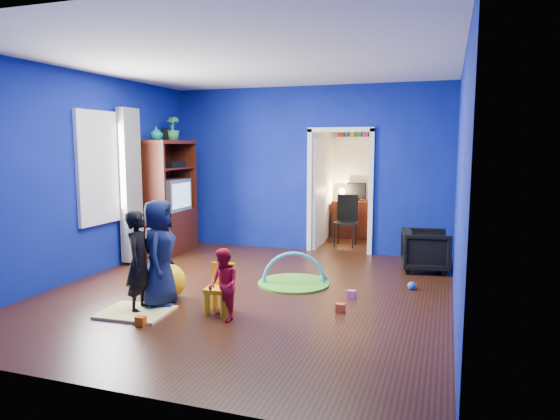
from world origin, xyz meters
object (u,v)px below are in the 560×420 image
(hopper_ball, at_px, (168,281))
(folding_chair, at_px, (346,222))
(child_black, at_px, (139,261))
(tv_armoire, at_px, (168,197))
(armchair, at_px, (426,250))
(study_desk, at_px, (355,219))
(child_navy, at_px, (159,253))
(toddler_red, at_px, (223,285))
(play_mat, at_px, (294,283))
(crt_tv, at_px, (170,195))
(kid_chair, at_px, (219,291))
(vase, at_px, (156,133))

(hopper_ball, relative_size, folding_chair, 0.48)
(child_black, bearing_deg, tv_armoire, 13.83)
(armchair, xyz_separation_m, study_desk, (-1.50, 2.39, 0.06))
(child_navy, distance_m, toddler_red, 0.97)
(play_mat, bearing_deg, tv_armoire, 155.59)
(toddler_red, height_order, study_desk, toddler_red)
(tv_armoire, bearing_deg, play_mat, -24.41)
(crt_tv, bearing_deg, child_navy, -61.55)
(toddler_red, xyz_separation_m, study_desk, (0.47, 5.30, -0.02))
(child_navy, height_order, kid_chair, child_navy)
(child_black, height_order, toddler_red, child_black)
(play_mat, height_order, study_desk, study_desk)
(armchair, distance_m, kid_chair, 3.44)
(armchair, relative_size, child_navy, 0.54)
(armchair, xyz_separation_m, child_black, (-2.99, -2.94, 0.27))
(tv_armoire, xyz_separation_m, hopper_ball, (1.39, -2.33, -0.76))
(child_black, xyz_separation_m, hopper_ball, (0.06, 0.49, -0.36))
(armchair, bearing_deg, tv_armoire, 82.82)
(child_black, bearing_deg, hopper_ball, -18.08)
(crt_tv, height_order, kid_chair, crt_tv)
(child_black, relative_size, study_desk, 1.31)
(child_black, relative_size, play_mat, 1.19)
(armchair, distance_m, folding_chair, 2.08)
(child_navy, bearing_deg, study_desk, -33.52)
(tv_armoire, bearing_deg, kid_chair, -49.57)
(child_black, height_order, study_desk, child_black)
(tv_armoire, bearing_deg, hopper_ball, -59.22)
(child_black, distance_m, folding_chair, 4.62)
(toddler_red, distance_m, play_mat, 1.65)
(armchair, height_order, tv_armoire, tv_armoire)
(vase, relative_size, folding_chair, 0.24)
(child_black, bearing_deg, vase, 16.40)
(child_black, xyz_separation_m, vase, (-1.33, 2.52, 1.49))
(tv_armoire, bearing_deg, vase, -90.00)
(child_black, height_order, vase, vase)
(child_black, xyz_separation_m, crt_tv, (-1.29, 2.82, 0.44))
(armchair, xyz_separation_m, kid_chair, (-2.12, -2.71, -0.06))
(child_navy, relative_size, hopper_ball, 2.86)
(toddler_red, xyz_separation_m, folding_chair, (0.47, 4.34, 0.07))
(crt_tv, distance_m, play_mat, 3.06)
(tv_armoire, bearing_deg, child_black, -64.76)
(child_navy, xyz_separation_m, kid_chair, (0.77, -0.01, -0.38))
(crt_tv, xyz_separation_m, folding_chair, (2.78, 1.55, -0.56))
(crt_tv, height_order, study_desk, crt_tv)
(child_black, relative_size, tv_armoire, 0.59)
(tv_armoire, bearing_deg, folding_chair, 28.82)
(child_black, bearing_deg, folding_chair, -30.24)
(armchair, bearing_deg, hopper_ball, 121.06)
(child_navy, height_order, hopper_ball, child_navy)
(vase, height_order, folding_chair, vase)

